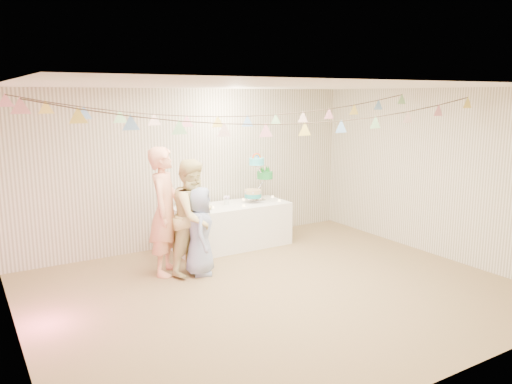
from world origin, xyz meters
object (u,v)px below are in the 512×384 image
person_adult_a (165,211)px  person_adult_b (194,217)px  table (232,226)px  cake_stand (259,177)px  person_child (199,231)px

person_adult_a → person_adult_b: 0.40m
table → cake_stand: size_ratio=2.50×
person_adult_a → person_adult_b: size_ratio=1.11×
table → person_adult_b: 1.38m
table → person_adult_b: size_ratio=1.17×
cake_stand → person_adult_a: (-1.94, -0.67, -0.23)m
table → person_adult_a: (-1.39, -0.62, 0.54)m
person_child → table: bearing=-26.9°
table → person_adult_b: (-1.04, -0.79, 0.46)m
person_child → person_adult_b: bearing=38.9°
person_adult_b → table: bearing=5.0°
table → person_adult_a: bearing=-156.1°
cake_stand → person_adult_b: (-1.59, -0.84, -0.32)m
table → cake_stand: 0.95m
table → person_adult_a: person_adult_a is taller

